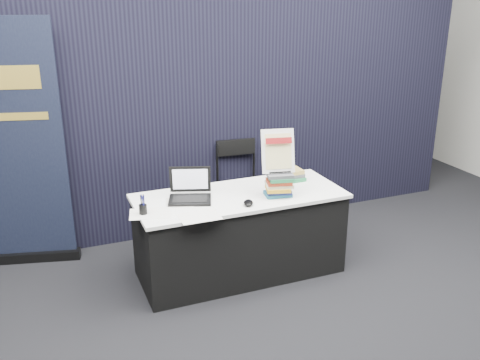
% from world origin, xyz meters
% --- Properties ---
extents(floor, '(8.00, 8.00, 0.00)m').
position_xyz_m(floor, '(0.00, 0.00, 0.00)').
color(floor, black).
rests_on(floor, ground).
extents(wall_back, '(8.00, 0.02, 3.50)m').
position_xyz_m(wall_back, '(0.00, 4.00, 1.75)').
color(wall_back, '#A3A29A').
rests_on(wall_back, floor).
extents(drape_partition, '(6.00, 0.08, 2.40)m').
position_xyz_m(drape_partition, '(0.00, 1.60, 1.20)').
color(drape_partition, black).
rests_on(drape_partition, floor).
extents(display_table, '(1.80, 0.75, 0.75)m').
position_xyz_m(display_table, '(0.00, 0.55, 0.38)').
color(display_table, black).
rests_on(display_table, floor).
extents(laptop, '(0.41, 0.38, 0.26)m').
position_xyz_m(laptop, '(-0.44, 0.61, 0.81)').
color(laptop, black).
rests_on(laptop, display_table).
extents(mouse, '(0.12, 0.15, 0.04)m').
position_xyz_m(mouse, '(-0.02, 0.30, 0.77)').
color(mouse, black).
rests_on(mouse, display_table).
extents(brochure_left, '(0.37, 0.29, 0.00)m').
position_xyz_m(brochure_left, '(-0.81, 0.43, 0.75)').
color(brochure_left, white).
rests_on(brochure_left, display_table).
extents(brochure_mid, '(0.32, 0.23, 0.00)m').
position_xyz_m(brochure_mid, '(-0.47, 0.23, 0.75)').
color(brochure_mid, white).
rests_on(brochure_mid, display_table).
extents(brochure_right, '(0.35, 0.28, 0.00)m').
position_xyz_m(brochure_right, '(-0.49, 0.56, 0.75)').
color(brochure_right, silver).
rests_on(brochure_right, display_table).
extents(pen_cup, '(0.08, 0.08, 0.08)m').
position_xyz_m(pen_cup, '(-0.86, 0.44, 0.79)').
color(pen_cup, black).
rests_on(pen_cup, display_table).
extents(book_stack_tall, '(0.25, 0.21, 0.20)m').
position_xyz_m(book_stack_tall, '(0.30, 0.40, 0.85)').
color(book_stack_tall, '#1C546C').
rests_on(book_stack_tall, display_table).
extents(book_stack_short, '(0.25, 0.19, 0.10)m').
position_xyz_m(book_stack_short, '(0.57, 0.71, 0.80)').
color(book_stack_short, '#207A46').
rests_on(book_stack_short, display_table).
extents(info_sign, '(0.29, 0.17, 0.38)m').
position_xyz_m(info_sign, '(0.30, 0.43, 1.14)').
color(info_sign, black).
rests_on(info_sign, book_stack_tall).
extents(pullup_banner, '(0.94, 0.32, 2.21)m').
position_xyz_m(pullup_banner, '(-1.76, 1.50, 0.98)').
color(pullup_banner, black).
rests_on(pullup_banner, floor).
extents(stacking_chair, '(0.47, 0.47, 0.96)m').
position_xyz_m(stacking_chair, '(0.35, 1.35, 0.53)').
color(stacking_chair, black).
rests_on(stacking_chair, floor).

